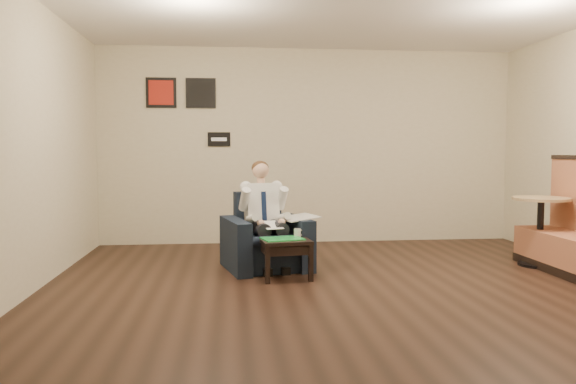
{
  "coord_description": "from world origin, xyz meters",
  "views": [
    {
      "loc": [
        -1.16,
        -5.1,
        1.34
      ],
      "look_at": [
        -0.5,
        1.2,
        0.87
      ],
      "focal_mm": 35.0,
      "sensor_mm": 36.0,
      "label": 1
    }
  ],
  "objects": [
    {
      "name": "ground",
      "position": [
        0.0,
        0.0,
        0.0
      ],
      "size": [
        6.0,
        6.0,
        0.0
      ],
      "primitive_type": "plane",
      "color": "black",
      "rests_on": "ground"
    },
    {
      "name": "wall_back",
      "position": [
        0.0,
        3.0,
        1.4
      ],
      "size": [
        6.0,
        0.02,
        2.8
      ],
      "primitive_type": "cube",
      "color": "beige",
      "rests_on": "ground"
    },
    {
      "name": "wall_front",
      "position": [
        0.0,
        -3.0,
        1.4
      ],
      "size": [
        6.0,
        0.02,
        2.8
      ],
      "primitive_type": "cube",
      "color": "beige",
      "rests_on": "ground"
    },
    {
      "name": "wall_left",
      "position": [
        -3.0,
        0.0,
        1.4
      ],
      "size": [
        0.02,
        6.0,
        2.8
      ],
      "primitive_type": "cube",
      "color": "beige",
      "rests_on": "ground"
    },
    {
      "name": "seating_sign",
      "position": [
        -1.3,
        2.98,
        1.5
      ],
      "size": [
        0.32,
        0.02,
        0.2
      ],
      "primitive_type": "cube",
      "color": "black",
      "rests_on": "wall_back"
    },
    {
      "name": "art_print_left",
      "position": [
        -2.1,
        2.98,
        2.15
      ],
      "size": [
        0.42,
        0.03,
        0.42
      ],
      "primitive_type": "cube",
      "color": "#B22216",
      "rests_on": "wall_back"
    },
    {
      "name": "art_print_right",
      "position": [
        -1.55,
        2.98,
        2.15
      ],
      "size": [
        0.42,
        0.03,
        0.42
      ],
      "primitive_type": "cube",
      "color": "black",
      "rests_on": "wall_back"
    },
    {
      "name": "armchair",
      "position": [
        -0.75,
        1.19,
        0.43
      ],
      "size": [
        1.06,
        1.06,
        0.85
      ],
      "primitive_type": "cube",
      "rotation": [
        0.0,
        0.0,
        0.23
      ],
      "color": "black",
      "rests_on": "ground"
    },
    {
      "name": "seated_man",
      "position": [
        -0.72,
        1.08,
        0.58
      ],
      "size": [
        0.73,
        0.94,
        1.17
      ],
      "primitive_type": null,
      "rotation": [
        0.0,
        0.0,
        0.23
      ],
      "color": "silver",
      "rests_on": "armchair"
    },
    {
      "name": "lap_papers",
      "position": [
        -0.7,
        0.99,
        0.52
      ],
      "size": [
        0.27,
        0.32,
        0.01
      ],
      "primitive_type": "cube",
      "rotation": [
        0.0,
        0.0,
        0.3
      ],
      "color": "white",
      "rests_on": "seated_man"
    },
    {
      "name": "newspaper",
      "position": [
        -0.38,
        1.18,
        0.58
      ],
      "size": [
        0.48,
        0.55,
        0.01
      ],
      "primitive_type": "cube",
      "rotation": [
        0.0,
        0.0,
        0.28
      ],
      "color": "silver",
      "rests_on": "armchair"
    },
    {
      "name": "side_table",
      "position": [
        -0.58,
        0.71,
        0.21
      ],
      "size": [
        0.56,
        0.56,
        0.41
      ],
      "primitive_type": "cube",
      "rotation": [
        0.0,
        0.0,
        0.12
      ],
      "color": "black",
      "rests_on": "ground"
    },
    {
      "name": "green_folder",
      "position": [
        -0.61,
        0.69,
        0.42
      ],
      "size": [
        0.48,
        0.39,
        0.01
      ],
      "primitive_type": "cube",
      "rotation": [
        0.0,
        0.0,
        0.26
      ],
      "color": "green",
      "rests_on": "side_table"
    },
    {
      "name": "coffee_mug",
      "position": [
        -0.43,
        0.84,
        0.46
      ],
      "size": [
        0.08,
        0.08,
        0.09
      ],
      "primitive_type": "cylinder",
      "rotation": [
        0.0,
        0.0,
        0.12
      ],
      "color": "white",
      "rests_on": "side_table"
    },
    {
      "name": "smartphone",
      "position": [
        -0.56,
        0.86,
        0.42
      ],
      "size": [
        0.13,
        0.07,
        0.01
      ],
      "primitive_type": "cube",
      "rotation": [
        0.0,
        0.0,
        -0.05
      ],
      "color": "black",
      "rests_on": "side_table"
    },
    {
      "name": "cafe_table",
      "position": [
        2.43,
        1.02,
        0.4
      ],
      "size": [
        0.85,
        0.85,
        0.8
      ],
      "primitive_type": "cylinder",
      "rotation": [
        0.0,
        0.0,
        0.41
      ],
      "color": "tan",
      "rests_on": "ground"
    }
  ]
}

